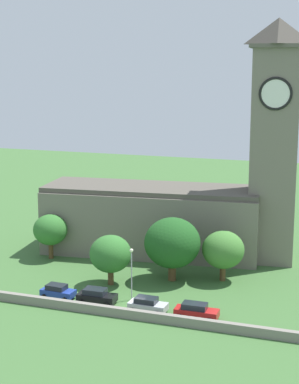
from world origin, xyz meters
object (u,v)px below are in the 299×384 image
streetlamp_west_mid (132,265)px  tree_by_tower (172,243)px  tree_riverside_west (110,254)px  church (186,197)px  car_black (97,296)px  car_blue (58,291)px  tree_churchyard (223,250)px  car_silver (148,305)px  car_red (196,311)px  tree_riverside_east (50,230)px

streetlamp_west_mid → tree_by_tower: (2.38, 8.25, 0.69)m
tree_riverside_west → streetlamp_west_mid: bearing=-43.2°
church → car_black: (-4.34, -22.09, -7.56)m
car_blue → church: bearing=67.0°
tree_churchyard → car_silver: bearing=-113.1°
car_blue → car_red: bearing=-1.8°
church → car_silver: size_ratio=8.51×
church → car_black: bearing=-101.1°
church → car_silver: bearing=-84.7°
car_black → car_red: 12.10m
car_silver → tree_churchyard: 14.53m
tree_riverside_east → tree_churchyard: bearing=-2.5°
car_blue → car_red: car_red is taller
tree_riverside_east → tree_by_tower: tree_by_tower is taller
streetlamp_west_mid → car_black: bearing=-146.8°
car_red → tree_churchyard: size_ratio=0.74×
church → car_silver: (2.10, -22.54, -7.60)m
car_silver → tree_riverside_west: size_ratio=0.68×
car_blue → car_black: size_ratio=0.91×
church → tree_riverside_east: (-17.57, -8.42, -4.27)m
car_blue → tree_churchyard: bearing=36.4°
car_red → streetlamp_west_mid: streetlamp_west_mid is taller
church → tree_churchyard: 12.98m
streetlamp_west_mid → tree_riverside_west: size_ratio=0.99×
car_silver → streetlamp_west_mid: 5.28m
tree_riverside_east → tree_by_tower: bearing=-9.3°
car_blue → tree_riverside_east: tree_riverside_east is taller
car_blue → car_silver: (11.47, -0.46, 0.01)m
tree_riverside_east → car_silver: bearing=-35.7°
car_red → tree_riverside_east: 29.22m
streetlamp_west_mid → car_silver: bearing=-42.8°
car_silver → tree_by_tower: 11.74m
car_blue → tree_riverside_west: 8.25m
tree_riverside_east → tree_by_tower: size_ratio=0.78×
church → tree_riverside_east: bearing=-154.4°
car_blue → car_silver: 11.48m
car_blue → streetlamp_west_mid: 9.46m
tree_riverside_east → car_red: bearing=-29.3°
streetlamp_west_mid → car_blue: bearing=-165.0°
streetlamp_west_mid → tree_by_tower: tree_by_tower is taller
church → car_blue: bearing=-113.0°
church → car_blue: 25.16m
tree_by_tower → car_red: bearing=-60.7°
church → car_red: (7.75, -22.62, -7.56)m
church → streetlamp_west_mid: size_ratio=5.90×
church → tree_by_tower: (1.53, -11.56, -3.49)m
tree_riverside_west → church: bearing=71.4°
tree_by_tower → car_silver: bearing=-87.0°
streetlamp_west_mid → tree_riverside_east: 20.23m
church → streetlamp_west_mid: 20.26m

